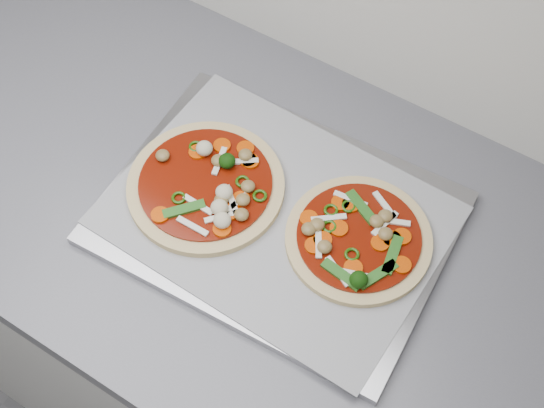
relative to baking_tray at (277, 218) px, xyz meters
The scene contains 6 objects.
base_cabinet 0.55m from the baking_tray, behind, with size 3.60×0.60×0.86m, color silver.
countertop 0.27m from the baking_tray, behind, with size 3.60×0.60×0.04m, color slate.
baking_tray is the anchor object (origin of this frame).
parchment 0.01m from the baking_tray, behind, with size 0.44×0.32×0.00m, color #A3A3A8.
pizza_left 0.11m from the baking_tray, behind, with size 0.29×0.29×0.04m.
pizza_right 0.12m from the baking_tray, 10.74° to the left, with size 0.26×0.26×0.03m.
Camera 1 is at (0.55, 0.85, 1.80)m, focal length 50.00 mm.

